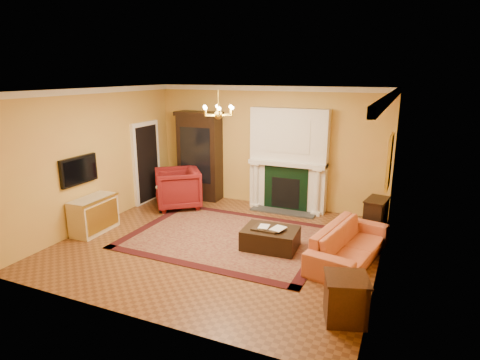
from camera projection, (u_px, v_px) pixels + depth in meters
The scene contains 26 objects.
floor at pixel (220, 243), 8.04m from camera, with size 6.00×5.50×0.02m, color brown.
ceiling at pixel (218, 90), 7.26m from camera, with size 6.00×5.50×0.02m, color silver.
wall_back at pixel (268, 147), 10.10m from camera, with size 6.00×0.02×3.00m, color gold.
wall_front at pixel (125, 216), 5.21m from camera, with size 6.00×0.02×3.00m, color gold.
wall_left at pixel (97, 158), 8.81m from camera, with size 0.02×5.50×3.00m, color gold.
wall_right at pixel (385, 188), 6.49m from camera, with size 0.02×5.50×3.00m, color gold.
fireplace at pixel (288, 162), 9.78m from camera, with size 1.90×0.70×2.50m.
crown_molding at pixel (239, 91), 8.13m from camera, with size 6.00×5.50×0.12m.
doorway at pixel (147, 163), 10.42m from camera, with size 0.08×1.05×2.10m.
tv_panel at pixel (79, 170), 8.30m from camera, with size 0.09×0.95×0.58m.
gilt_mirror at pixel (389, 162), 7.71m from camera, with size 0.06×0.76×1.05m.
chandelier at pixel (218, 112), 7.37m from camera, with size 0.63×0.55×0.53m.
oriental_rug at pixel (227, 237), 8.30m from camera, with size 3.94×2.96×0.02m, color #400D12.
china_cabinet at pixel (200, 158), 10.66m from camera, with size 1.12×0.51×2.23m, color black.
wingback_armchair at pixel (178, 187), 10.05m from camera, with size 1.06×0.99×1.09m, color maroon.
pedestal_table at pixel (164, 197), 9.74m from camera, with size 0.36×0.36×0.65m.
commode at pixel (94, 215), 8.53m from camera, with size 0.48×1.02×0.76m, color beige.
coral_sofa at pixel (350, 239), 7.19m from camera, with size 2.17×0.63×0.85m, color #B9603A.
end_table at pixel (346, 300), 5.47m from camera, with size 0.53×0.53×0.62m, color #3A1D0F.
console_table at pixel (376, 216), 8.49m from camera, with size 0.37×0.64×0.72m, color black.
leather_ottoman at pixel (270, 238), 7.75m from camera, with size 1.04×0.75×0.39m, color black.
ottoman_tray at pixel (266, 228), 7.69m from camera, with size 0.50×0.39×0.03m, color black.
book_a at pixel (259, 221), 7.68m from camera, with size 0.19×0.02×0.26m, color gray.
book_b at pixel (273, 220), 7.61m from camera, with size 0.23×0.02×0.32m, color gray.
topiary_left at pixel (265, 150), 9.91m from camera, with size 0.15×0.15×0.40m.
topiary_right at pixel (320, 155), 9.37m from camera, with size 0.15×0.15×0.40m.
Camera 1 is at (3.34, -6.66, 3.30)m, focal length 30.00 mm.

